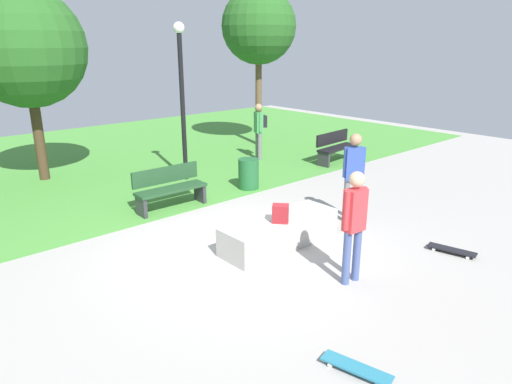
{
  "coord_description": "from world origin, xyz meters",
  "views": [
    {
      "loc": [
        -4.65,
        -5.78,
        3.49
      ],
      "look_at": [
        0.71,
        0.28,
        0.85
      ],
      "focal_mm": 32.08,
      "sensor_mm": 36.0,
      "label": 1
    }
  ],
  "objects_px": {
    "concrete_ledge": "(280,232)",
    "lamp_post": "(182,87)",
    "pedestrian_with_backpack": "(259,126)",
    "skateboard_by_ledge": "(452,250)",
    "park_bench_near_path": "(336,146)",
    "skateboard_spare": "(356,368)",
    "skater_performing_trick": "(354,219)",
    "backpack_on_ledge": "(280,214)",
    "park_bench_by_oak": "(170,187)",
    "tree_young_birch": "(26,48)",
    "skater_watching": "(354,171)",
    "trash_bin": "(248,174)",
    "tree_leaning_ash": "(259,27)"
  },
  "relations": [
    {
      "from": "tree_leaning_ash",
      "to": "park_bench_by_oak",
      "type": "bearing_deg",
      "value": -148.01
    },
    {
      "from": "skateboard_spare",
      "to": "tree_leaning_ash",
      "type": "bearing_deg",
      "value": 53.33
    },
    {
      "from": "tree_leaning_ash",
      "to": "lamp_post",
      "type": "bearing_deg",
      "value": -155.46
    },
    {
      "from": "skater_watching",
      "to": "lamp_post",
      "type": "xyz_separation_m",
      "value": [
        -0.83,
        4.83,
        1.36
      ]
    },
    {
      "from": "tree_young_birch",
      "to": "pedestrian_with_backpack",
      "type": "xyz_separation_m",
      "value": [
        5.81,
        -2.17,
        -2.32
      ]
    },
    {
      "from": "backpack_on_ledge",
      "to": "skater_watching",
      "type": "height_order",
      "value": "skater_watching"
    },
    {
      "from": "tree_leaning_ash",
      "to": "pedestrian_with_backpack",
      "type": "distance_m",
      "value": 3.7
    },
    {
      "from": "backpack_on_ledge",
      "to": "skateboard_by_ledge",
      "type": "relative_size",
      "value": 0.39
    },
    {
      "from": "skateboard_spare",
      "to": "tree_leaning_ash",
      "type": "height_order",
      "value": "tree_leaning_ash"
    },
    {
      "from": "trash_bin",
      "to": "skateboard_spare",
      "type": "bearing_deg",
      "value": -120.69
    },
    {
      "from": "skater_performing_trick",
      "to": "tree_young_birch",
      "type": "height_order",
      "value": "tree_young_birch"
    },
    {
      "from": "park_bench_by_oak",
      "to": "trash_bin",
      "type": "bearing_deg",
      "value": -1.42
    },
    {
      "from": "concrete_ledge",
      "to": "tree_leaning_ash",
      "type": "distance_m",
      "value": 9.45
    },
    {
      "from": "skater_watching",
      "to": "lamp_post",
      "type": "bearing_deg",
      "value": 99.76
    },
    {
      "from": "backpack_on_ledge",
      "to": "tree_young_birch",
      "type": "relative_size",
      "value": 0.07
    },
    {
      "from": "pedestrian_with_backpack",
      "to": "skater_watching",
      "type": "bearing_deg",
      "value": -112.34
    },
    {
      "from": "skateboard_by_ledge",
      "to": "skater_performing_trick",
      "type": "bearing_deg",
      "value": 165.13
    },
    {
      "from": "backpack_on_ledge",
      "to": "tree_young_birch",
      "type": "height_order",
      "value": "tree_young_birch"
    },
    {
      "from": "skater_performing_trick",
      "to": "lamp_post",
      "type": "bearing_deg",
      "value": 79.33
    },
    {
      "from": "tree_young_birch",
      "to": "trash_bin",
      "type": "height_order",
      "value": "tree_young_birch"
    },
    {
      "from": "tree_leaning_ash",
      "to": "tree_young_birch",
      "type": "bearing_deg",
      "value": 176.02
    },
    {
      "from": "trash_bin",
      "to": "tree_leaning_ash",
      "type": "bearing_deg",
      "value": 45.47
    },
    {
      "from": "skateboard_spare",
      "to": "trash_bin",
      "type": "height_order",
      "value": "trash_bin"
    },
    {
      "from": "concrete_ledge",
      "to": "lamp_post",
      "type": "relative_size",
      "value": 0.58
    },
    {
      "from": "park_bench_by_oak",
      "to": "skateboard_spare",
      "type": "bearing_deg",
      "value": -102.19
    },
    {
      "from": "park_bench_near_path",
      "to": "tree_leaning_ash",
      "type": "relative_size",
      "value": 0.31
    },
    {
      "from": "tree_leaning_ash",
      "to": "skateboard_spare",
      "type": "bearing_deg",
      "value": -126.67
    },
    {
      "from": "skater_performing_trick",
      "to": "backpack_on_ledge",
      "type": "bearing_deg",
      "value": 89.54
    },
    {
      "from": "skateboard_spare",
      "to": "park_bench_by_oak",
      "type": "relative_size",
      "value": 0.51
    },
    {
      "from": "skateboard_by_ledge",
      "to": "concrete_ledge",
      "type": "bearing_deg",
      "value": 131.51
    },
    {
      "from": "skater_watching",
      "to": "park_bench_near_path",
      "type": "relative_size",
      "value": 1.11
    },
    {
      "from": "pedestrian_with_backpack",
      "to": "concrete_ledge",
      "type": "bearing_deg",
      "value": -128.57
    },
    {
      "from": "skater_performing_trick",
      "to": "skater_watching",
      "type": "xyz_separation_m",
      "value": [
        2.03,
        1.54,
        0.05
      ]
    },
    {
      "from": "park_bench_by_oak",
      "to": "trash_bin",
      "type": "xyz_separation_m",
      "value": [
        2.23,
        -0.06,
        -0.1
      ]
    },
    {
      "from": "pedestrian_with_backpack",
      "to": "skater_performing_trick",
      "type": "bearing_deg",
      "value": -121.74
    },
    {
      "from": "backpack_on_ledge",
      "to": "tree_leaning_ash",
      "type": "xyz_separation_m",
      "value": [
        5.61,
        6.84,
        3.34
      ]
    },
    {
      "from": "skateboard_by_ledge",
      "to": "park_bench_near_path",
      "type": "bearing_deg",
      "value": 56.94
    },
    {
      "from": "concrete_ledge",
      "to": "backpack_on_ledge",
      "type": "relative_size",
      "value": 7.2
    },
    {
      "from": "skater_watching",
      "to": "lamp_post",
      "type": "relative_size",
      "value": 0.46
    },
    {
      "from": "skateboard_spare",
      "to": "park_bench_near_path",
      "type": "relative_size",
      "value": 0.5
    },
    {
      "from": "skateboard_by_ledge",
      "to": "trash_bin",
      "type": "xyz_separation_m",
      "value": [
        -0.2,
        5.2,
        0.31
      ]
    },
    {
      "from": "backpack_on_ledge",
      "to": "skateboard_spare",
      "type": "distance_m",
      "value": 3.35
    },
    {
      "from": "backpack_on_ledge",
      "to": "skater_performing_trick",
      "type": "height_order",
      "value": "skater_performing_trick"
    },
    {
      "from": "concrete_ledge",
      "to": "skateboard_spare",
      "type": "height_order",
      "value": "concrete_ledge"
    },
    {
      "from": "skater_watching",
      "to": "concrete_ledge",
      "type": "bearing_deg",
      "value": 175.86
    },
    {
      "from": "pedestrian_with_backpack",
      "to": "park_bench_near_path",
      "type": "bearing_deg",
      "value": -49.97
    },
    {
      "from": "skateboard_by_ledge",
      "to": "tree_young_birch",
      "type": "distance_m",
      "value": 10.71
    },
    {
      "from": "skateboard_spare",
      "to": "skater_performing_trick",
      "type": "bearing_deg",
      "value": 39.29
    },
    {
      "from": "backpack_on_ledge",
      "to": "trash_bin",
      "type": "xyz_separation_m",
      "value": [
        1.91,
        3.08,
        -0.29
      ]
    },
    {
      "from": "backpack_on_ledge",
      "to": "tree_leaning_ash",
      "type": "distance_m",
      "value": 9.46
    }
  ]
}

